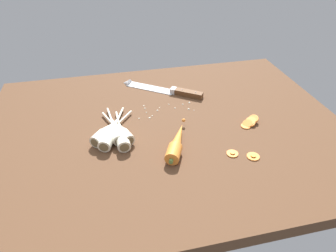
# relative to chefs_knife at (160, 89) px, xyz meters

# --- Properties ---
(ground_plane) EXTENTS (1.20, 0.90, 0.04)m
(ground_plane) POSITION_rel_chefs_knife_xyz_m (-0.03, -0.25, -0.03)
(ground_plane) COLOR brown
(chefs_knife) EXTENTS (0.30, 0.23, 0.04)m
(chefs_knife) POSITION_rel_chefs_knife_xyz_m (0.00, 0.00, 0.00)
(chefs_knife) COLOR silver
(chefs_knife) RESTS_ON ground_plane
(whole_carrot) EXTENTS (0.11, 0.20, 0.04)m
(whole_carrot) POSITION_rel_chefs_knife_xyz_m (-0.02, -0.37, 0.01)
(whole_carrot) COLOR orange
(whole_carrot) RESTS_ON ground_plane
(parsnip_front) EXTENTS (0.10, 0.23, 0.04)m
(parsnip_front) POSITION_rel_chefs_knife_xyz_m (-0.21, -0.27, 0.01)
(parsnip_front) COLOR silver
(parsnip_front) RESTS_ON ground_plane
(parsnip_mid_left) EXTENTS (0.04, 0.21, 0.04)m
(parsnip_mid_left) POSITION_rel_chefs_knife_xyz_m (-0.18, -0.29, 0.01)
(parsnip_mid_left) COLOR silver
(parsnip_mid_left) RESTS_ON ground_plane
(parsnip_mid_right) EXTENTS (0.15, 0.18, 0.04)m
(parsnip_mid_right) POSITION_rel_chefs_knife_xyz_m (-0.22, -0.26, 0.01)
(parsnip_mid_right) COLOR silver
(parsnip_mid_right) RESTS_ON ground_plane
(parsnip_back) EXTENTS (0.09, 0.20, 0.04)m
(parsnip_back) POSITION_rel_chefs_knife_xyz_m (-0.18, -0.27, 0.01)
(parsnip_back) COLOR silver
(parsnip_back) RESTS_ON ground_plane
(parsnip_outer) EXTENTS (0.06, 0.21, 0.04)m
(parsnip_outer) POSITION_rel_chefs_knife_xyz_m (-0.20, -0.25, 0.01)
(parsnip_outer) COLOR silver
(parsnip_outer) RESTS_ON ground_plane
(carrot_slice_stack) EXTENTS (0.07, 0.05, 0.03)m
(carrot_slice_stack) POSITION_rel_chefs_knife_xyz_m (0.25, -0.30, 0.00)
(carrot_slice_stack) COLOR orange
(carrot_slice_stack) RESTS_ON ground_plane
(carrot_slice_stray_near) EXTENTS (0.04, 0.04, 0.01)m
(carrot_slice_stray_near) POSITION_rel_chefs_knife_xyz_m (0.19, -0.46, -0.00)
(carrot_slice_stray_near) COLOR orange
(carrot_slice_stray_near) RESTS_ON ground_plane
(carrot_slice_stray_mid) EXTENTS (0.03, 0.03, 0.01)m
(carrot_slice_stray_mid) POSITION_rel_chefs_knife_xyz_m (0.13, -0.43, -0.00)
(carrot_slice_stray_mid) COLOR orange
(carrot_slice_stray_mid) RESTS_ON ground_plane
(mince_crumbs) EXTENTS (0.21, 0.09, 0.01)m
(mince_crumbs) POSITION_rel_chefs_knife_xyz_m (-0.01, -0.15, -0.00)
(mince_crumbs) COLOR silver
(mince_crumbs) RESTS_ON ground_plane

